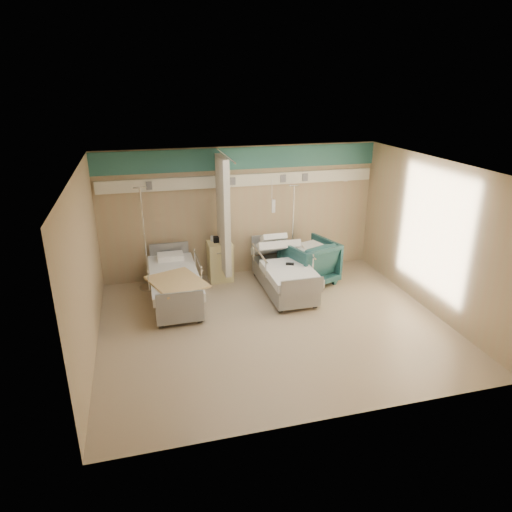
% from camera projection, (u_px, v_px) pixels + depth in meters
% --- Properties ---
extents(ground, '(6.00, 5.00, 0.00)m').
position_uv_depth(ground, '(274.00, 325.00, 8.10)').
color(ground, gray).
rests_on(ground, ground).
extents(room_walls, '(6.04, 5.04, 2.82)m').
position_uv_depth(room_walls, '(269.00, 220.00, 7.65)').
color(room_walls, tan).
rests_on(room_walls, ground).
extents(bed_right, '(1.00, 2.16, 0.63)m').
position_uv_depth(bed_right, '(284.00, 277.00, 9.30)').
color(bed_right, white).
rests_on(bed_right, ground).
extents(bed_left, '(1.00, 2.16, 0.63)m').
position_uv_depth(bed_left, '(175.00, 288.00, 8.78)').
color(bed_left, white).
rests_on(bed_left, ground).
extents(bedside_cabinet, '(0.50, 0.48, 0.85)m').
position_uv_depth(bedside_cabinet, '(220.00, 261.00, 9.80)').
color(bedside_cabinet, beige).
rests_on(bedside_cabinet, ground).
extents(visitor_armchair, '(1.26, 1.27, 0.93)m').
position_uv_depth(visitor_armchair, '(309.00, 262.00, 9.67)').
color(visitor_armchair, '#1D484A').
rests_on(visitor_armchair, ground).
extents(waffle_blanket, '(0.77, 0.72, 0.07)m').
position_uv_depth(waffle_blanket, '(311.00, 239.00, 9.49)').
color(waffle_blanket, silver).
rests_on(waffle_blanket, visitor_armchair).
extents(iv_stand_right, '(0.35, 0.35, 1.99)m').
position_uv_depth(iv_stand_right, '(292.00, 254.00, 10.24)').
color(iv_stand_right, silver).
rests_on(iv_stand_right, ground).
extents(iv_stand_left, '(0.38, 0.38, 2.15)m').
position_uv_depth(iv_stand_left, '(147.00, 269.00, 9.38)').
color(iv_stand_left, silver).
rests_on(iv_stand_left, ground).
extents(call_remote, '(0.17, 0.12, 0.04)m').
position_uv_depth(call_remote, '(290.00, 264.00, 9.06)').
color(call_remote, black).
rests_on(call_remote, bed_right).
extents(tan_blanket, '(1.15, 1.28, 0.04)m').
position_uv_depth(tan_blanket, '(177.00, 282.00, 8.25)').
color(tan_blanket, tan).
rests_on(tan_blanket, bed_left).
extents(toiletry_bag, '(0.22, 0.15, 0.12)m').
position_uv_depth(toiletry_bag, '(218.00, 239.00, 9.66)').
color(toiletry_bag, black).
rests_on(toiletry_bag, bedside_cabinet).
extents(white_cup, '(0.10, 0.10, 0.12)m').
position_uv_depth(white_cup, '(212.00, 238.00, 9.72)').
color(white_cup, white).
rests_on(white_cup, bedside_cabinet).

